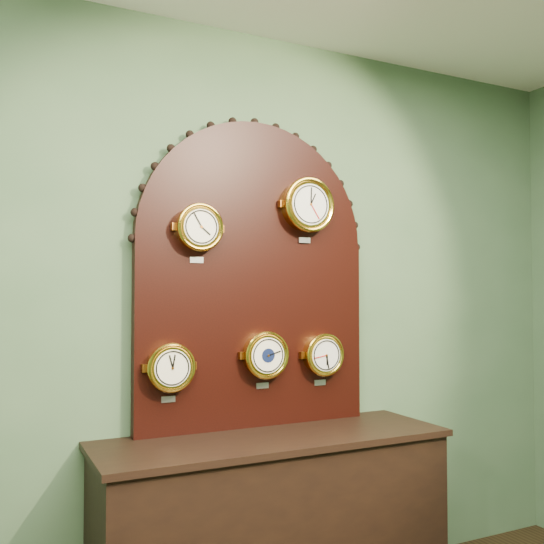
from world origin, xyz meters
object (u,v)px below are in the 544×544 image
hygrometer (171,367)px  shop_counter (274,531)px  display_board (254,264)px  roman_clock (199,228)px  arabic_clock (308,205)px  tide_clock (323,355)px  barometer (265,355)px

hygrometer → shop_counter: bearing=-19.1°
display_board → roman_clock: (-0.31, -0.07, 0.16)m
arabic_clock → tide_clock: size_ratio=1.23×
roman_clock → display_board: bearing=12.1°
display_board → barometer: (0.03, -0.07, -0.44)m
shop_counter → hygrometer: hygrometer is taller
display_board → arabic_clock: bearing=-14.3°
display_board → shop_counter: bearing=-90.0°
arabic_clock → tide_clock: 0.76m
arabic_clock → tide_clock: bearing=1.0°
display_board → tide_clock: bearing=-10.6°
shop_counter → roman_clock: bearing=153.8°
display_board → hygrometer: display_board is taller
barometer → shop_counter: bearing=-100.7°
roman_clock → tide_clock: roman_clock is taller
shop_counter → roman_clock: roman_clock is taller
barometer → tide_clock: (0.33, 0.00, -0.01)m
roman_clock → barometer: (0.34, -0.00, -0.60)m
shop_counter → display_board: display_board is taller
tide_clock → hygrometer: bearing=-180.0°
shop_counter → barometer: (0.03, 0.15, 0.78)m
shop_counter → barometer: barometer is taller
shop_counter → roman_clock: 1.43m
roman_clock → barometer: size_ratio=0.97×
hygrometer → tide_clock: bearing=0.0°
barometer → tide_clock: bearing=0.1°
shop_counter → display_board: (0.00, 0.22, 1.23)m
shop_counter → hygrometer: (-0.44, 0.15, 0.75)m
arabic_clock → hygrometer: size_ratio=1.21×
arabic_clock → display_board: bearing=165.7°
shop_counter → tide_clock: size_ratio=5.95×
display_board → arabic_clock: 0.41m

